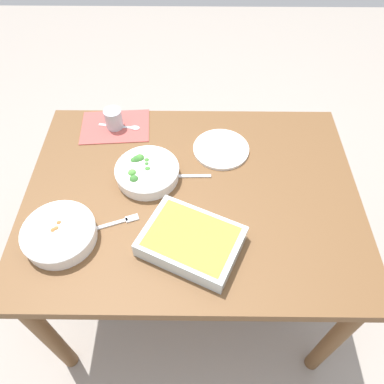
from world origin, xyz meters
TOP-DOWN VIEW (x-y plane):
  - ground_plane at (0.00, 0.00)m, footprint 6.00×6.00m
  - dining_table at (0.00, 0.00)m, footprint 1.20×0.90m
  - placemat at (-0.32, 0.34)m, footprint 0.29×0.22m
  - stew_bowl at (-0.42, -0.20)m, footprint 0.24×0.24m
  - broccoli_bowl at (-0.17, 0.07)m, footprint 0.24×0.24m
  - baking_dish at (-0.00, -0.22)m, footprint 0.37×0.33m
  - drink_cup at (-0.32, 0.34)m, footprint 0.07×0.07m
  - side_plate at (0.11, 0.21)m, footprint 0.22×0.22m
  - spoon_by_stew at (-0.38, -0.18)m, footprint 0.17×0.09m
  - spoon_by_broccoli at (-0.04, 0.07)m, footprint 0.18×0.03m
  - spoon_spare at (-0.28, 0.34)m, footprint 0.18×0.04m
  - fork_on_table at (-0.25, -0.14)m, footprint 0.17×0.08m

SIDE VIEW (x-z plane):
  - ground_plane at x=0.00m, z-range 0.00..0.00m
  - dining_table at x=0.00m, z-range 0.28..1.02m
  - placemat at x=-0.32m, z-range 0.74..0.74m
  - fork_on_table at x=-0.25m, z-range 0.74..0.75m
  - spoon_by_stew at x=-0.38m, z-range 0.74..0.75m
  - spoon_by_broccoli at x=-0.04m, z-range 0.74..0.75m
  - spoon_spare at x=-0.28m, z-range 0.74..0.75m
  - side_plate at x=0.11m, z-range 0.74..0.75m
  - broccoli_bowl at x=-0.17m, z-range 0.74..0.80m
  - stew_bowl at x=-0.42m, z-range 0.74..0.80m
  - baking_dish at x=0.00m, z-range 0.74..0.80m
  - drink_cup at x=-0.32m, z-range 0.74..0.82m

